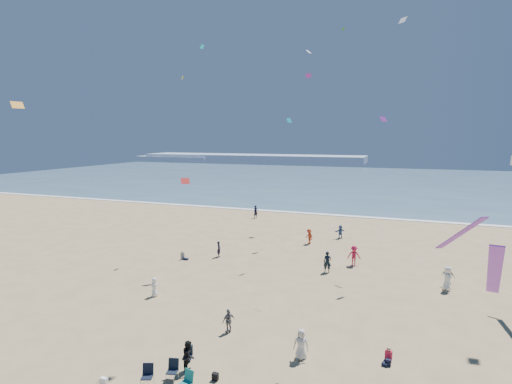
% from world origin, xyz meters
% --- Properties ---
extents(ground, '(220.00, 220.00, 0.00)m').
position_xyz_m(ground, '(0.00, 0.00, 0.00)').
color(ground, tan).
rests_on(ground, ground).
extents(ocean, '(220.00, 100.00, 0.06)m').
position_xyz_m(ocean, '(0.00, 95.00, 0.03)').
color(ocean, '#476B84').
rests_on(ocean, ground).
extents(surf_line, '(220.00, 1.20, 0.08)m').
position_xyz_m(surf_line, '(0.00, 45.00, 0.04)').
color(surf_line, white).
rests_on(surf_line, ground).
extents(headland_far, '(110.00, 20.00, 3.20)m').
position_xyz_m(headland_far, '(-60.00, 170.00, 1.60)').
color(headland_far, '#7A8EA8').
rests_on(headland_far, ground).
extents(headland_near, '(40.00, 14.00, 2.00)m').
position_xyz_m(headland_near, '(-100.00, 165.00, 1.00)').
color(headland_near, '#7A8EA8').
rests_on(headland_near, ground).
extents(standing_flyers, '(24.75, 41.98, 1.92)m').
position_xyz_m(standing_flyers, '(4.90, 15.03, 0.87)').
color(standing_flyers, white).
rests_on(standing_flyers, ground).
extents(seated_group, '(20.44, 24.35, 0.84)m').
position_xyz_m(seated_group, '(0.55, 2.99, 0.42)').
color(seated_group, silver).
rests_on(seated_group, ground).
extents(chair_cluster, '(2.74, 1.55, 1.00)m').
position_xyz_m(chair_cluster, '(0.49, -0.13, 0.50)').
color(chair_cluster, black).
rests_on(chair_cluster, ground).
extents(white_tote, '(0.35, 0.20, 0.40)m').
position_xyz_m(white_tote, '(-2.44, -1.18, 0.20)').
color(white_tote, white).
rests_on(white_tote, ground).
extents(black_backpack, '(0.30, 0.22, 0.38)m').
position_xyz_m(black_backpack, '(2.42, 1.04, 0.19)').
color(black_backpack, black).
rests_on(black_backpack, ground).
extents(navy_bag, '(0.28, 0.18, 0.34)m').
position_xyz_m(navy_bag, '(10.37, 5.33, 0.17)').
color(navy_bag, black).
rests_on(navy_bag, ground).
extents(kites_aloft, '(44.76, 44.78, 22.58)m').
position_xyz_m(kites_aloft, '(9.91, 12.33, 13.25)').
color(kites_aloft, yellow).
rests_on(kites_aloft, ground).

